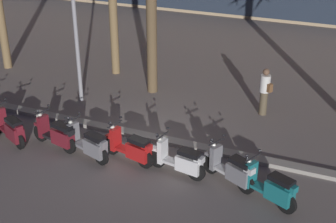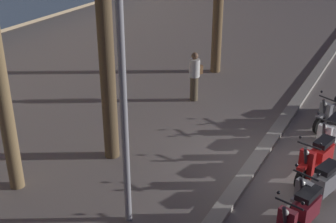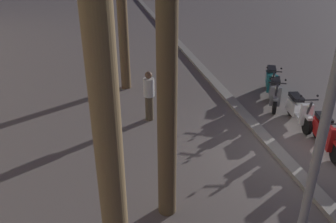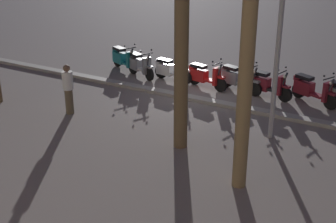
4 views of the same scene
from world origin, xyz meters
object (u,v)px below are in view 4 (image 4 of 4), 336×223
at_px(scooter_red_mid_front, 204,76).
at_px(scooter_maroon_mid_centre, 311,89).
at_px(scooter_grey_second_in_line, 237,78).
at_px(scooter_white_mid_rear, 170,70).
at_px(scooter_grey_gap_after_mid, 139,65).
at_px(scooter_teal_last_in_row, 123,58).
at_px(scooter_maroon_tail_end, 267,84).
at_px(pedestrian_strolling_near_curb, 68,88).

bearing_deg(scooter_red_mid_front, scooter_maroon_mid_centre, -173.94).
xyz_separation_m(scooter_maroon_mid_centre, scooter_grey_second_in_line, (2.61, 0.13, -0.01)).
height_order(scooter_maroon_mid_centre, scooter_white_mid_rear, same).
bearing_deg(scooter_grey_gap_after_mid, scooter_teal_last_in_row, -21.04).
bearing_deg(scooter_grey_gap_after_mid, scooter_maroon_tail_end, -177.89).
height_order(scooter_grey_second_in_line, pedestrian_strolling_near_curb, pedestrian_strolling_near_curb).
distance_m(scooter_red_mid_front, scooter_teal_last_in_row, 3.95).
height_order(scooter_grey_second_in_line, scooter_white_mid_rear, same).
bearing_deg(scooter_maroon_mid_centre, scooter_red_mid_front, 6.06).
xyz_separation_m(scooter_red_mid_front, scooter_teal_last_in_row, (3.93, -0.38, 0.02)).
xyz_separation_m(scooter_maroon_mid_centre, scooter_grey_gap_after_mid, (6.66, 0.43, -0.00)).
xyz_separation_m(scooter_white_mid_rear, pedestrian_strolling_near_curb, (1.17, 4.51, 0.42)).
bearing_deg(pedestrian_strolling_near_curb, scooter_white_mid_rear, -104.56).
distance_m(scooter_grey_second_in_line, scooter_red_mid_front, 1.23).
distance_m(scooter_white_mid_rear, scooter_teal_last_in_row, 2.47).
distance_m(scooter_maroon_tail_end, scooter_grey_second_in_line, 1.15).
relative_size(scooter_maroon_mid_centre, scooter_red_mid_front, 1.00).
xyz_separation_m(scooter_grey_second_in_line, scooter_teal_last_in_row, (5.12, -0.10, 0.01)).
xyz_separation_m(scooter_white_mid_rear, scooter_grey_gap_after_mid, (1.38, 0.08, 0.02)).
relative_size(scooter_white_mid_rear, scooter_teal_last_in_row, 1.04).
height_order(scooter_maroon_tail_end, scooter_grey_gap_after_mid, same).
relative_size(scooter_grey_gap_after_mid, pedestrian_strolling_near_curb, 1.00).
height_order(scooter_grey_gap_after_mid, scooter_teal_last_in_row, same).
distance_m(scooter_maroon_tail_end, pedestrian_strolling_near_curb, 6.80).
relative_size(scooter_grey_gap_after_mid, scooter_teal_last_in_row, 0.97).
distance_m(scooter_maroon_mid_centre, pedestrian_strolling_near_curb, 8.09).
bearing_deg(scooter_grey_second_in_line, pedestrian_strolling_near_curb, 50.90).
distance_m(scooter_grey_second_in_line, scooter_white_mid_rear, 2.68).
relative_size(scooter_maroon_mid_centre, scooter_grey_gap_after_mid, 1.07).
xyz_separation_m(scooter_maroon_tail_end, scooter_white_mid_rear, (3.81, 0.11, -0.02)).
bearing_deg(scooter_red_mid_front, scooter_grey_second_in_line, -166.86).
xyz_separation_m(scooter_white_mid_rear, scooter_teal_last_in_row, (2.45, -0.33, 0.02)).
height_order(scooter_maroon_mid_centre, scooter_maroon_tail_end, same).
xyz_separation_m(scooter_grey_gap_after_mid, scooter_teal_last_in_row, (1.07, -0.41, 0.00)).
bearing_deg(scooter_grey_gap_after_mid, scooter_grey_second_in_line, -175.65).
bearing_deg(scooter_maroon_tail_end, scooter_teal_last_in_row, -2.02).
xyz_separation_m(scooter_maroon_tail_end, scooter_teal_last_in_row, (6.26, -0.22, 0.00)).
relative_size(scooter_grey_second_in_line, scooter_grey_gap_after_mid, 1.11).
distance_m(scooter_maroon_tail_end, scooter_red_mid_front, 2.34).
relative_size(scooter_red_mid_front, pedestrian_strolling_near_curb, 1.06).
distance_m(scooter_maroon_mid_centre, scooter_grey_gap_after_mid, 6.68).
xyz_separation_m(scooter_maroon_mid_centre, scooter_white_mid_rear, (5.29, 0.35, -0.02)).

